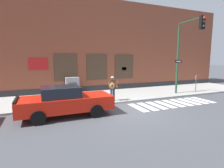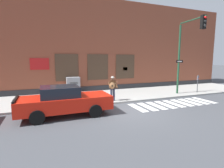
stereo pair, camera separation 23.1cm
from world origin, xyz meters
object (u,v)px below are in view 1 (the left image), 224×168
red_car (65,101)px  parking_meter (196,81)px  utility_box (72,85)px  traffic_light (186,45)px  busker (112,87)px

red_car → parking_meter: parking_meter is taller
parking_meter → utility_box: parking_meter is taller
traffic_light → utility_box: bearing=151.9°
traffic_light → utility_box: size_ratio=4.28×
traffic_light → parking_meter: bearing=19.3°
busker → parking_meter: size_ratio=1.15×
parking_meter → utility_box: (-9.84, 3.47, -0.29)m
utility_box → parking_meter: bearing=-19.4°
red_car → busker: size_ratio=2.80×
parking_meter → utility_box: 10.44m
red_car → traffic_light: traffic_light is taller
busker → utility_box: (-2.01, 3.75, -0.28)m
red_car → traffic_light: size_ratio=0.82×
traffic_light → red_car: bearing=-172.3°
utility_box → busker: bearing=-61.9°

